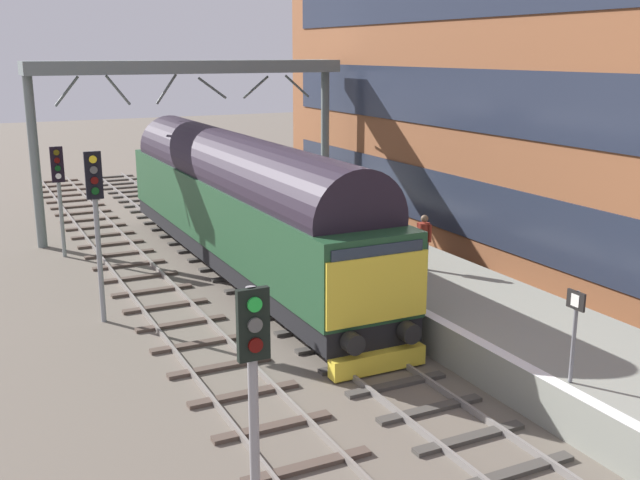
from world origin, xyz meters
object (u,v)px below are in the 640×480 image
(signal_post_mid, at_px, (96,213))
(platform_number_sign, at_px, (575,322))
(signal_post_far, at_px, (59,185))
(signal_post_near, at_px, (254,397))
(waiting_passenger, at_px, (424,237))
(diesel_locomotive, at_px, (239,201))

(signal_post_mid, relative_size, platform_number_sign, 2.54)
(signal_post_mid, distance_m, signal_post_far, 7.56)
(signal_post_near, relative_size, platform_number_sign, 2.31)
(signal_post_mid, xyz_separation_m, waiting_passenger, (8.90, -2.43, -1.10))
(signal_post_far, bearing_deg, platform_number_sign, -68.38)
(signal_post_far, bearing_deg, diesel_locomotive, -42.99)
(diesel_locomotive, height_order, signal_post_near, diesel_locomotive)
(platform_number_sign, xyz_separation_m, waiting_passenger, (1.84, 7.85, -0.26))
(platform_number_sign, height_order, waiting_passenger, platform_number_sign)
(signal_post_near, xyz_separation_m, signal_post_far, (0.00, 19.11, -0.14))
(diesel_locomotive, distance_m, signal_post_mid, 5.84)
(signal_post_mid, height_order, waiting_passenger, signal_post_mid)
(signal_post_near, bearing_deg, waiting_passenger, 45.72)
(waiting_passenger, bearing_deg, signal_post_far, 20.69)
(signal_post_near, relative_size, signal_post_far, 1.07)
(platform_number_sign, bearing_deg, waiting_passenger, 76.81)
(signal_post_near, bearing_deg, platform_number_sign, 10.29)
(signal_post_mid, relative_size, signal_post_far, 1.18)
(signal_post_far, relative_size, platform_number_sign, 2.16)
(signal_post_far, height_order, waiting_passenger, signal_post_far)
(diesel_locomotive, xyz_separation_m, signal_post_near, (-5.08, -14.37, 0.30))
(diesel_locomotive, distance_m, platform_number_sign, 13.24)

